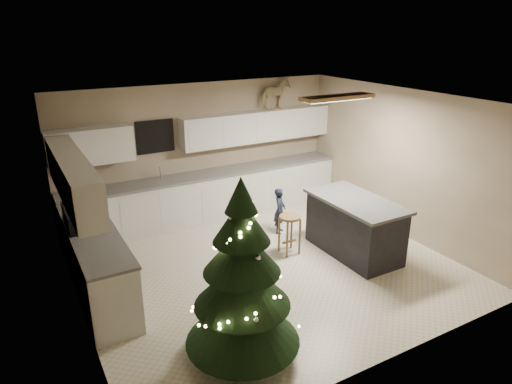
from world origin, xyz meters
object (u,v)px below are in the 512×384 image
bar_stool (290,225)px  christmas_tree (242,287)px  toddler (280,211)px  island (354,226)px  rocking_horse (276,94)px

bar_stool → christmas_tree: bearing=-135.1°
bar_stool → toddler: toddler is taller
island → rocking_horse: bearing=88.8°
island → rocking_horse: rocking_horse is taller
island → christmas_tree: bearing=-154.6°
island → toddler: size_ratio=1.99×
rocking_horse → toddler: bearing=135.5°
island → toddler: island is taller
rocking_horse → island: bearing=162.1°
christmas_tree → toddler: (2.13, 2.59, -0.47)m
christmas_tree → rocking_horse: (2.83, 3.92, 1.41)m
rocking_horse → bar_stool: bearing=138.0°
christmas_tree → rocking_horse: size_ratio=3.02×
christmas_tree → rocking_horse: 5.04m
toddler → christmas_tree: bearing=-175.5°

